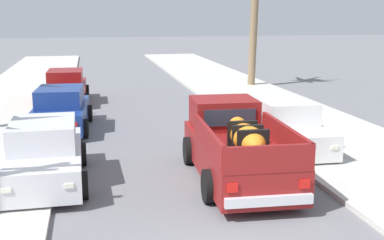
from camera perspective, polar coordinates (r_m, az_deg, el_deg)
The scene contains 8 objects.
sidewalk_right at distance 20.52m, azimuth 10.69°, elevation 0.57°, with size 4.81×60.00×0.12m, color beige.
curb_left at distance 19.16m, azimuth -18.28°, elevation -0.70°, with size 0.16×60.00×0.10m, color silver.
curb_right at distance 20.17m, azimuth 8.04°, elevation 0.43°, with size 0.16×60.00×0.10m, color silver.
pickup_truck at distance 12.61m, azimuth 5.02°, elevation -3.05°, with size 2.38×5.29×1.80m.
car_left_near at distance 23.84m, azimuth -14.19°, elevation 3.60°, with size 2.08×4.28×1.54m.
car_right_near at distance 15.44m, azimuth 10.46°, elevation -0.76°, with size 2.10×4.29×1.54m.
car_left_mid at distance 18.32m, azimuth -14.74°, elevation 1.07°, with size 2.21×4.34×1.54m.
car_right_mid at distance 12.75m, azimuth -16.51°, elevation -3.82°, with size 2.08×4.28×1.54m.
Camera 1 is at (-2.20, -6.58, 4.12)m, focal length 46.75 mm.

